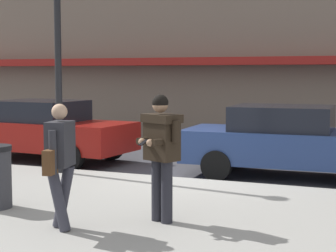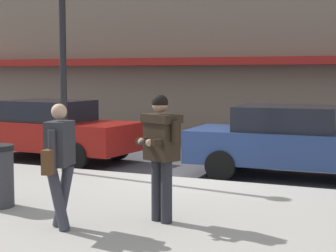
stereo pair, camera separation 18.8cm
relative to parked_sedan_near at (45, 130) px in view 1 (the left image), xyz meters
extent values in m
plane|color=#3D3D42|center=(4.41, -1.31, -0.79)|extent=(80.00, 80.00, 0.00)
cube|color=#99968E|center=(5.41, -4.16, -0.72)|extent=(32.00, 5.30, 0.14)
cube|color=silver|center=(5.41, -1.26, -0.79)|extent=(28.00, 0.12, 0.01)
cube|color=maroon|center=(5.41, 4.84, 1.81)|extent=(26.60, 0.70, 0.24)
cube|color=maroon|center=(0.04, 0.00, -0.12)|extent=(4.62, 2.14, 0.70)
cube|color=black|center=(-0.14, 0.01, 0.49)|extent=(2.18, 1.79, 0.52)
cylinder|color=black|center=(1.49, 0.75, -0.47)|extent=(0.65, 0.27, 0.64)
cylinder|color=black|center=(1.37, -0.96, -0.47)|extent=(0.65, 0.27, 0.64)
cylinder|color=black|center=(-1.29, 0.95, -0.47)|extent=(0.65, 0.27, 0.64)
cube|color=navy|center=(6.20, 0.03, -0.12)|extent=(4.57, 1.99, 0.70)
cube|color=black|center=(6.02, 0.03, 0.49)|extent=(2.13, 1.72, 0.52)
cylinder|color=black|center=(4.78, 0.83, -0.47)|extent=(0.65, 0.24, 0.64)
cylinder|color=black|center=(4.84, -0.88, -0.47)|extent=(0.65, 0.24, 0.64)
cylinder|color=#23232B|center=(5.36, -4.81, -0.21)|extent=(0.16, 0.16, 0.88)
cylinder|color=#23232B|center=(5.17, -4.73, -0.21)|extent=(0.16, 0.16, 0.88)
cube|color=black|center=(5.26, -4.77, 0.55)|extent=(0.54, 0.46, 0.64)
cube|color=black|center=(5.26, -4.77, 0.82)|extent=(0.61, 0.52, 0.12)
cylinder|color=black|center=(5.51, -4.88, 0.66)|extent=(0.11, 0.11, 0.30)
cylinder|color=black|center=(5.34, -4.97, 0.51)|extent=(0.21, 0.32, 0.10)
sphere|color=tan|center=(5.22, -5.08, 0.51)|extent=(0.10, 0.10, 0.10)
cylinder|color=black|center=(5.02, -4.66, 0.66)|extent=(0.11, 0.11, 0.30)
cylinder|color=black|center=(5.06, -4.86, 0.51)|extent=(0.21, 0.32, 0.10)
sphere|color=tan|center=(5.07, -5.01, 0.51)|extent=(0.10, 0.10, 0.10)
cube|color=black|center=(5.13, -5.08, 0.51)|extent=(0.13, 0.16, 0.07)
sphere|color=tan|center=(5.25, -4.80, 1.01)|extent=(0.22, 0.22, 0.22)
sphere|color=black|center=(5.25, -4.80, 1.04)|extent=(0.23, 0.23, 0.23)
cylinder|color=#33333D|center=(4.14, -5.55, -0.22)|extent=(0.35, 0.21, 0.87)
cylinder|color=#33333D|center=(4.18, -5.73, -0.22)|extent=(0.35, 0.21, 0.87)
cube|color=#2D2D33|center=(4.16, -5.64, 0.51)|extent=(0.36, 0.47, 0.60)
cylinder|color=#2D2D33|center=(4.11, -5.39, 0.43)|extent=(0.10, 0.10, 0.58)
cylinder|color=#2D2D33|center=(4.21, -5.88, 0.43)|extent=(0.10, 0.10, 0.58)
sphere|color=tan|center=(4.16, -5.64, 0.94)|extent=(0.21, 0.21, 0.21)
cube|color=brown|center=(4.20, -5.94, 0.31)|extent=(0.16, 0.26, 0.32)
cylinder|color=black|center=(1.73, -1.96, 1.65)|extent=(0.14, 0.14, 4.60)
camera|label=1|loc=(8.31, -11.93, 1.45)|focal=60.00mm
camera|label=2|loc=(8.49, -11.86, 1.45)|focal=60.00mm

